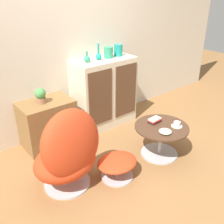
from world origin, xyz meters
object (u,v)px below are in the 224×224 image
object	(u,v)px
sideboard	(104,93)
potted_plant	(40,96)
teacup	(177,125)
egg_chair	(68,153)
coffee_table	(161,137)
vase_inner_left	(99,56)
vase_rightmost	(118,50)
tv_console	(48,123)
ottoman	(117,164)
vase_leftmost	(87,59)
book_stack	(155,120)
bowl	(165,131)
vase_inner_right	(108,52)

from	to	relation	value
sideboard	potted_plant	bearing A→B (deg)	179.87
teacup	sideboard	bearing A→B (deg)	98.84
egg_chair	coffee_table	distance (m)	1.21
vase_inner_left	teacup	xyz separation A→B (m)	(0.27, -1.21, -0.64)
vase_rightmost	tv_console	bearing A→B (deg)	-179.90
ottoman	teacup	bearing A→B (deg)	-7.86
tv_console	coffee_table	xyz separation A→B (m)	(0.97, -1.09, -0.05)
potted_plant	teacup	xyz separation A→B (m)	(1.16, -1.20, -0.29)
egg_chair	ottoman	world-z (taller)	egg_chair
tv_console	egg_chair	xyz separation A→B (m)	(-0.21, -0.91, 0.13)
coffee_table	vase_leftmost	world-z (taller)	vase_leftmost
potted_plant	tv_console	bearing A→B (deg)	-0.60
vase_leftmost	vase_inner_left	bearing A→B (deg)	0.00
book_stack	egg_chair	bearing A→B (deg)	177.16
sideboard	book_stack	size ratio (longest dim) A/B	5.98
bowl	vase_inner_right	bearing A→B (deg)	84.20
tv_console	book_stack	size ratio (longest dim) A/B	3.93
coffee_table	book_stack	xyz separation A→B (m)	(0.01, 0.13, 0.17)
egg_chair	ottoman	size ratio (longest dim) A/B	2.04
coffee_table	teacup	world-z (taller)	teacup
potted_plant	vase_inner_right	bearing A→B (deg)	0.09
vase_inner_left	vase_inner_right	xyz separation A→B (m)	(0.17, 0.00, 0.02)
tv_console	ottoman	xyz separation A→B (m)	(0.27, -1.09, -0.13)
vase_inner_right	teacup	world-z (taller)	vase_inner_right
potted_plant	vase_rightmost	bearing A→B (deg)	0.07
vase_inner_right	bowl	distance (m)	1.39
egg_chair	bowl	size ratio (longest dim) A/B	6.24
potted_plant	book_stack	world-z (taller)	potted_plant
vase_leftmost	vase_inner_left	world-z (taller)	vase_inner_left
ottoman	teacup	xyz separation A→B (m)	(0.84, -0.12, 0.25)
vase_inner_left	vase_rightmost	size ratio (longest dim) A/B	1.34
vase_inner_left	bowl	bearing A→B (deg)	-87.83
sideboard	teacup	bearing A→B (deg)	-81.16
ottoman	sideboard	bearing A→B (deg)	59.02
tv_console	vase_leftmost	world-z (taller)	vase_leftmost
tv_console	ottoman	world-z (taller)	tv_console
sideboard	coffee_table	bearing A→B (deg)	-87.71
book_stack	sideboard	bearing A→B (deg)	93.17
vase_inner_left	book_stack	bearing A→B (deg)	-81.91
coffee_table	potted_plant	world-z (taller)	potted_plant
tv_console	vase_inner_right	world-z (taller)	vase_inner_right
vase_inner_left	potted_plant	world-z (taller)	vase_inner_left
vase_inner_right	teacup	distance (m)	1.38
egg_chair	ottoman	distance (m)	0.58
sideboard	coffee_table	size ratio (longest dim) A/B	1.54
sideboard	egg_chair	distance (m)	1.45
potted_plant	bowl	size ratio (longest dim) A/B	1.30
sideboard	bowl	size ratio (longest dim) A/B	6.73
sideboard	vase_rightmost	bearing A→B (deg)	0.84
vase_inner_right	bowl	bearing A→B (deg)	-95.80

